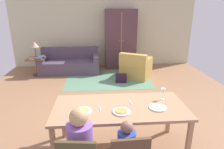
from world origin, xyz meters
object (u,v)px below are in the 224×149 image
object	(u,v)px
couch	(70,64)
book_upper	(42,57)
armoire	(120,39)
dining_table	(120,110)
plate_near_man	(83,111)
plate_near_woman	(158,108)
side_table	(37,64)
book_lower	(42,57)
armchair	(136,67)
table_lamp	(35,45)
wine_glass	(163,92)
plate_near_child	(121,112)
handbag	(121,78)

from	to	relation	value
couch	book_upper	distance (m)	0.95
armoire	dining_table	bearing A→B (deg)	-96.86
plate_near_man	couch	distance (m)	4.31
armoire	plate_near_man	bearing A→B (deg)	-103.07
plate_near_woman	side_table	size ratio (longest dim) A/B	0.43
plate_near_man	book_lower	world-z (taller)	plate_near_man
armoire	armchair	bearing A→B (deg)	-72.66
plate_near_man	couch	bearing A→B (deg)	99.65
plate_near_woman	book_lower	world-z (taller)	plate_near_woman
couch	table_lamp	world-z (taller)	table_lamp
armoire	side_table	distance (m)	3.00
plate_near_man	book_upper	bearing A→B (deg)	111.65
plate_near_man	wine_glass	world-z (taller)	wine_glass
plate_near_man	side_table	bearing A→B (deg)	113.84
dining_table	book_upper	world-z (taller)	dining_table
armoire	table_lamp	xyz separation A→B (m)	(-2.84, -0.71, -0.04)
plate_near_man	plate_near_child	size ratio (longest dim) A/B	1.00
armchair	handbag	xyz separation A→B (m)	(-0.52, -0.45, -0.19)
armchair	book_upper	size ratio (longest dim) A/B	5.32
plate_near_man	side_table	size ratio (longest dim) A/B	0.43
wine_glass	armoire	distance (m)	4.39
plate_near_man	book_lower	distance (m)	4.30
book_upper	handbag	world-z (taller)	book_upper
dining_table	armchair	distance (m)	3.54
dining_table	wine_glass	distance (m)	0.75
couch	table_lamp	xyz separation A→B (m)	(-1.03, -0.26, 0.71)
plate_near_woman	wine_glass	xyz separation A→B (m)	(0.17, 0.28, 0.12)
wine_glass	book_upper	size ratio (longest dim) A/B	0.85
side_table	handbag	distance (m)	2.84
plate_near_woman	armoire	distance (m)	4.67
plate_near_child	book_upper	bearing A→B (deg)	117.68
book_upper	handbag	xyz separation A→B (m)	(2.50, -0.90, -0.49)
dining_table	side_table	bearing A→B (deg)	120.78
table_lamp	couch	bearing A→B (deg)	14.05
handbag	armoire	bearing A→B (deg)	84.32
armoire	book_lower	distance (m)	2.79
wine_glass	armoire	world-z (taller)	armoire
wine_glass	armchair	world-z (taller)	wine_glass
table_lamp	armoire	bearing A→B (deg)	14.13
side_table	book_lower	bearing A→B (deg)	8.98
armoire	book_lower	size ratio (longest dim) A/B	9.55
plate_near_woman	handbag	distance (m)	3.12
plate_near_man	table_lamp	xyz separation A→B (m)	(-1.75, 3.97, 0.24)
couch	side_table	world-z (taller)	couch
couch	wine_glass	bearing A→B (deg)	-63.45
book_lower	handbag	xyz separation A→B (m)	(2.50, -0.93, -0.46)
table_lamp	book_upper	xyz separation A→B (m)	(0.18, 0.00, -0.39)
wine_glass	book_lower	xyz separation A→B (m)	(-2.82, 3.69, -0.30)
dining_table	plate_near_child	bearing A→B (deg)	-90.00
couch	book_lower	distance (m)	0.94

